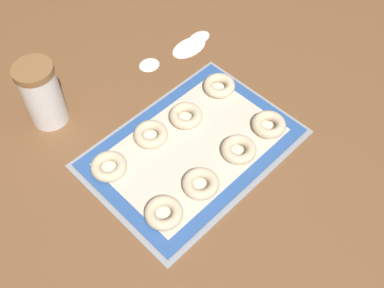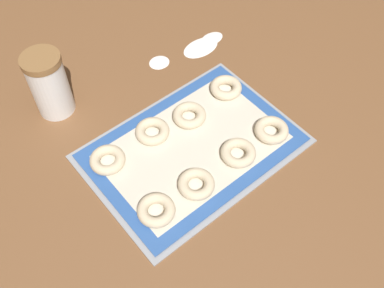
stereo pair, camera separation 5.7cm
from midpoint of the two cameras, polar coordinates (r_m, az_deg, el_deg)
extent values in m
plane|color=brown|center=(1.08, -2.16, -0.12)|extent=(2.80, 2.80, 0.00)
cube|color=#93969B|center=(1.06, -1.54, -0.67)|extent=(0.49, 0.35, 0.01)
cube|color=#2D569E|center=(1.06, -1.55, -0.51)|extent=(0.47, 0.32, 0.00)
cube|color=beige|center=(1.06, -1.55, -0.49)|extent=(0.41, 0.26, 0.00)
torus|color=beige|center=(0.96, -5.34, -8.76)|extent=(0.08, 0.08, 0.02)
torus|color=beige|center=(0.99, -0.55, -5.11)|extent=(0.08, 0.08, 0.02)
torus|color=beige|center=(1.04, 4.39, -0.75)|extent=(0.08, 0.08, 0.02)
torus|color=beige|center=(1.09, 8.25, 2.42)|extent=(0.08, 0.08, 0.02)
torus|color=beige|center=(1.03, -12.08, -2.85)|extent=(0.08, 0.08, 0.02)
torus|color=beige|center=(1.07, -6.78, 1.17)|extent=(0.08, 0.08, 0.02)
torus|color=beige|center=(1.10, -2.26, 3.57)|extent=(0.08, 0.08, 0.02)
torus|color=beige|center=(1.17, 2.06, 7.37)|extent=(0.08, 0.08, 0.02)
cylinder|color=white|center=(1.13, -19.79, 5.63)|extent=(0.09, 0.09, 0.16)
cylinder|color=olive|center=(1.08, -21.06, 8.67)|extent=(0.09, 0.09, 0.02)
ellipsoid|color=white|center=(1.31, -1.67, 12.16)|extent=(0.11, 0.07, 0.00)
ellipsoid|color=white|center=(1.26, -6.77, 9.94)|extent=(0.06, 0.05, 0.00)
ellipsoid|color=white|center=(1.34, -0.35, 13.36)|extent=(0.07, 0.05, 0.00)
camera|label=1|loc=(0.03, -91.57, -2.14)|focal=42.00mm
camera|label=2|loc=(0.03, 88.43, 2.14)|focal=42.00mm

